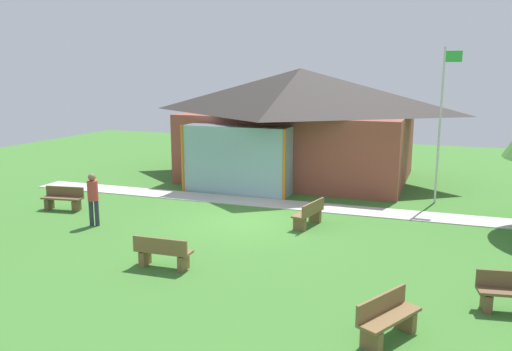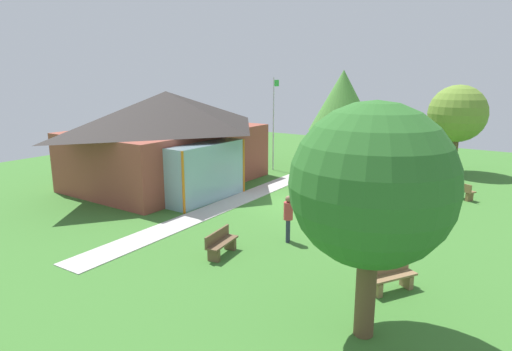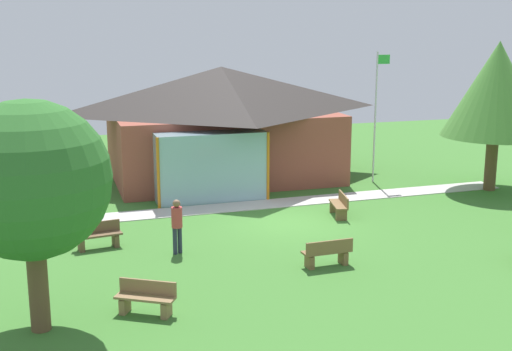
% 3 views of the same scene
% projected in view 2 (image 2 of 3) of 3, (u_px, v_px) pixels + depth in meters
% --- Properties ---
extents(ground_plane, '(44.00, 44.00, 0.00)m').
position_uv_depth(ground_plane, '(295.00, 203.00, 20.81)').
color(ground_plane, '#3D752D').
extents(pavilion, '(10.87, 8.72, 5.12)m').
position_uv_depth(pavilion, '(169.00, 137.00, 24.06)').
color(pavilion, brown).
rests_on(pavilion, ground_plane).
extents(footpath, '(21.08, 1.86, 0.03)m').
position_uv_depth(footpath, '(251.00, 195.00, 22.22)').
color(footpath, '#BCB7B2').
rests_on(footpath, ground_plane).
extents(flagpole, '(0.64, 0.08, 5.85)m').
position_uv_depth(flagpole, '(274.00, 120.00, 27.50)').
color(flagpole, silver).
rests_on(flagpole, ground_plane).
extents(bench_lawn_far_right, '(1.56, 0.71, 0.84)m').
position_uv_depth(bench_lawn_far_right, '(427.00, 176.00, 24.54)').
color(bench_lawn_far_right, brown).
rests_on(bench_lawn_far_right, ground_plane).
extents(bench_front_right, '(1.08, 1.53, 0.84)m').
position_uv_depth(bench_front_right, '(459.00, 190.00, 21.52)').
color(bench_front_right, brown).
rests_on(bench_front_right, ground_plane).
extents(bench_mid_left, '(1.55, 0.66, 0.84)m').
position_uv_depth(bench_mid_left, '(221.00, 244.00, 14.69)').
color(bench_mid_left, brown).
rests_on(bench_mid_left, ground_plane).
extents(bench_front_center, '(1.52, 0.51, 0.84)m').
position_uv_depth(bench_front_center, '(390.00, 215.00, 17.77)').
color(bench_front_center, brown).
rests_on(bench_front_center, ground_plane).
extents(bench_front_left, '(1.51, 1.14, 0.84)m').
position_uv_depth(bench_front_left, '(391.00, 277.00, 12.25)').
color(bench_front_left, olive).
rests_on(bench_front_left, ground_plane).
extents(bench_rear_near_path, '(0.73, 1.56, 0.84)m').
position_uv_depth(bench_rear_near_path, '(312.00, 185.00, 22.50)').
color(bench_rear_near_path, brown).
rests_on(bench_rear_near_path, ground_plane).
extents(visitor_strolling_lawn, '(0.34, 0.34, 1.74)m').
position_uv_depth(visitor_strolling_lawn, '(288.00, 215.00, 15.75)').
color(visitor_strolling_lawn, '#2D3347').
rests_on(visitor_strolling_lawn, ground_plane).
extents(tree_far_east, '(3.50, 3.50, 5.43)m').
position_uv_depth(tree_far_east, '(458.00, 114.00, 26.69)').
color(tree_far_east, brown).
rests_on(tree_far_east, ground_plane).
extents(tree_lawn_corner, '(3.65, 3.65, 5.45)m').
position_uv_depth(tree_lawn_corner, '(372.00, 186.00, 9.44)').
color(tree_lawn_corner, brown).
rests_on(tree_lawn_corner, ground_plane).
extents(tree_east_hedge, '(4.43, 4.43, 6.34)m').
position_uv_depth(tree_east_hedge, '(343.00, 101.00, 28.98)').
color(tree_east_hedge, brown).
rests_on(tree_east_hedge, ground_plane).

